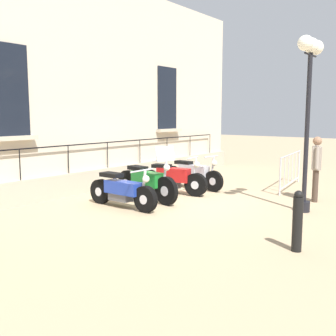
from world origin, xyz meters
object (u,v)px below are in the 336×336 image
at_px(motorcycle_silver, 193,174).
at_px(lamppost, 309,85).
at_px(motorcycle_blue, 122,191).
at_px(motorcycle_green, 147,182).
at_px(motorcycle_red, 172,179).
at_px(crowd_barrier, 290,169).
at_px(pedestrian_standing, 316,165).
at_px(bollard, 297,221).

xyz_separation_m(motorcycle_silver, lamppost, (3.59, -0.83, 2.39)).
distance_m(motorcycle_blue, motorcycle_green, 0.96).
xyz_separation_m(motorcycle_green, motorcycle_silver, (0.00, 2.10, -0.04)).
bearing_deg(motorcycle_red, crowd_barrier, 51.31).
xyz_separation_m(motorcycle_blue, pedestrian_standing, (3.40, 3.49, 0.53)).
bearing_deg(pedestrian_standing, motorcycle_red, -157.32).
distance_m(motorcycle_red, motorcycle_silver, 1.01).
height_order(lamppost, bollard, lamppost).
height_order(motorcycle_blue, motorcycle_red, motorcycle_red).
bearing_deg(motorcycle_red, motorcycle_green, -90.12).
relative_size(motorcycle_red, lamppost, 0.54).
bearing_deg(motorcycle_green, bollard, -18.09).
height_order(lamppost, pedestrian_standing, lamppost).
bearing_deg(crowd_barrier, lamppost, -63.68).
xyz_separation_m(motorcycle_silver, pedestrian_standing, (3.45, 0.43, 0.50)).
bearing_deg(motorcycle_red, motorcycle_silver, 89.91).
distance_m(motorcycle_red, bollard, 5.08).
bearing_deg(crowd_barrier, motorcycle_blue, -114.45).
relative_size(motorcycle_silver, bollard, 2.16).
height_order(motorcycle_red, bollard, motorcycle_red).
xyz_separation_m(motorcycle_green, bollard, (4.41, -1.44, 0.03)).
relative_size(lamppost, pedestrian_standing, 2.33).
bearing_deg(motorcycle_green, pedestrian_standing, 36.28).
relative_size(motorcycle_blue, motorcycle_red, 1.01).
bearing_deg(lamppost, motorcycle_green, -160.57).
xyz_separation_m(motorcycle_green, pedestrian_standing, (3.45, 2.53, 0.46)).
relative_size(motorcycle_green, motorcycle_silver, 1.02).
xyz_separation_m(motorcycle_blue, bollard, (4.35, -0.48, 0.10)).
xyz_separation_m(motorcycle_green, motorcycle_red, (0.00, 1.09, -0.05)).
xyz_separation_m(bollard, pedestrian_standing, (-0.96, 3.97, 0.43)).
distance_m(motorcycle_green, lamppost, 4.48).
height_order(motorcycle_silver, lamppost, lamppost).
bearing_deg(motorcycle_green, motorcycle_blue, -86.63).
height_order(motorcycle_blue, bollard, bollard).
bearing_deg(motorcycle_green, crowd_barrier, 59.92).
bearing_deg(bollard, motorcycle_green, 161.91).
height_order(crowd_barrier, pedestrian_standing, pedestrian_standing).
height_order(motorcycle_green, lamppost, lamppost).
relative_size(motorcycle_blue, lamppost, 0.54).
height_order(motorcycle_green, pedestrian_standing, pedestrian_standing).
bearing_deg(motorcycle_blue, motorcycle_red, 91.51).
bearing_deg(motorcycle_green, motorcycle_silver, 89.89).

